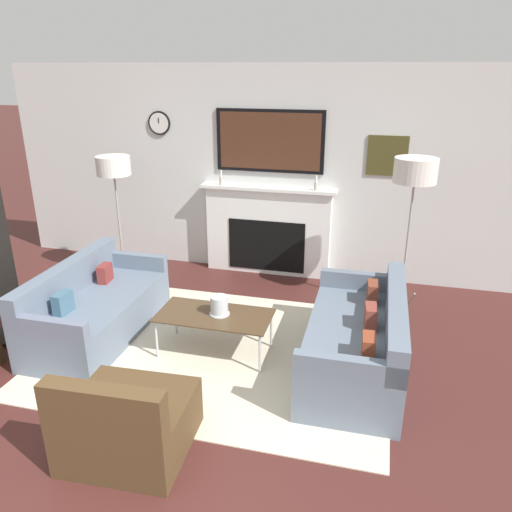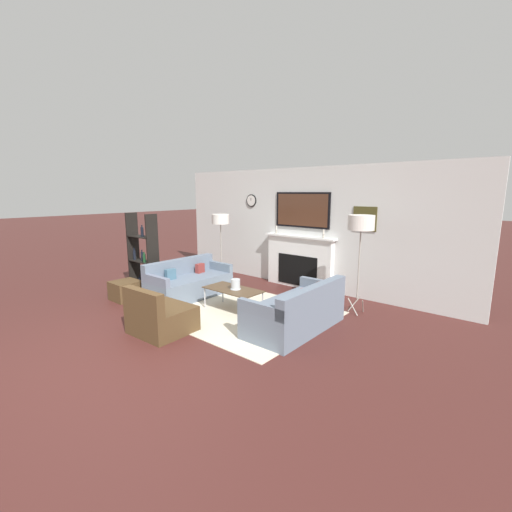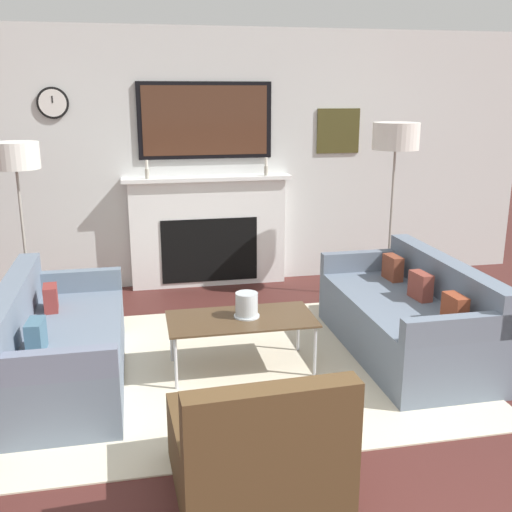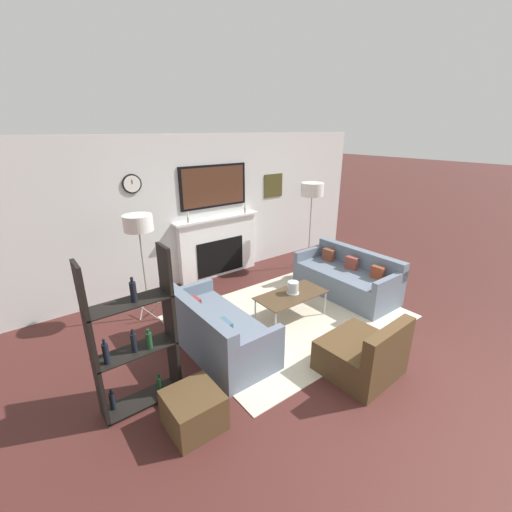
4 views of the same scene
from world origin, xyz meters
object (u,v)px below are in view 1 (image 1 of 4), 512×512
object	(u,v)px
floor_lamp_left	(113,168)
floor_lamp_right	(415,172)
hurricane_candle	(219,306)
armchair	(127,423)
coffee_table	(214,317)
couch_right	(358,343)
couch_left	(95,310)

from	to	relation	value
floor_lamp_left	floor_lamp_right	size ratio (longest dim) A/B	0.93
hurricane_candle	armchair	bearing A→B (deg)	-98.50
coffee_table	floor_lamp_left	xyz separation A→B (m)	(-1.73, 1.37, 1.11)
coffee_table	hurricane_candle	xyz separation A→B (m)	(0.05, 0.02, 0.11)
couch_right	armchair	bearing A→B (deg)	-136.19
couch_left	hurricane_candle	world-z (taller)	couch_left
couch_right	floor_lamp_left	world-z (taller)	floor_lamp_left
couch_right	armchair	world-z (taller)	couch_right
couch_left	floor_lamp_left	distance (m)	1.85
armchair	couch_right	bearing A→B (deg)	43.81
armchair	couch_left	bearing A→B (deg)	127.95
couch_left	armchair	size ratio (longest dim) A/B	1.97
coffee_table	floor_lamp_left	world-z (taller)	floor_lamp_left
coffee_table	floor_lamp_right	distance (m)	2.56
couch_right	armchair	distance (m)	2.14
couch_right	floor_lamp_right	distance (m)	1.93
couch_left	floor_lamp_left	xyz separation A→B (m)	(-0.40, 1.34, 1.22)
couch_right	hurricane_candle	bearing A→B (deg)	-179.23
couch_left	floor_lamp_right	xyz separation A→B (m)	(3.11, 1.34, 1.34)
hurricane_candle	floor_lamp_right	distance (m)	2.47
floor_lamp_left	floor_lamp_right	distance (m)	3.51
couch_left	coffee_table	world-z (taller)	couch_left
couch_left	floor_lamp_right	bearing A→B (deg)	23.28
floor_lamp_left	floor_lamp_right	world-z (taller)	floor_lamp_right
couch_left	hurricane_candle	size ratio (longest dim) A/B	8.95
coffee_table	couch_right	bearing A→B (deg)	1.61
armchair	floor_lamp_left	bearing A→B (deg)	118.94
coffee_table	floor_lamp_right	bearing A→B (deg)	37.69
armchair	coffee_table	bearing A→B (deg)	83.19
coffee_table	floor_lamp_left	size ratio (longest dim) A/B	0.67
armchair	hurricane_candle	bearing A→B (deg)	81.50
couch_right	coffee_table	xyz separation A→B (m)	(-1.37, -0.04, 0.10)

